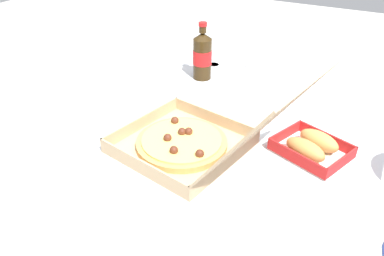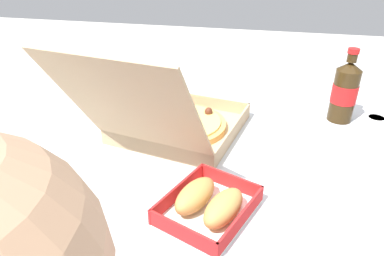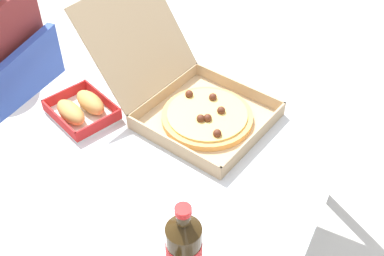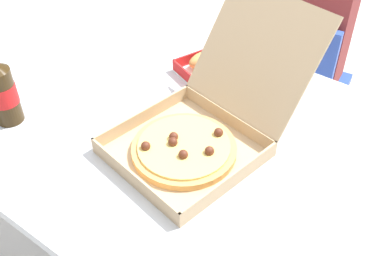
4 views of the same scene
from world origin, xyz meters
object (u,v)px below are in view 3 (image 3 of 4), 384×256
at_px(pizza_box_open, 193,102).
at_px(bread_side_box, 81,109).
at_px(paper_menu, 273,45).
at_px(chair, 16,124).
at_px(cola_bottle, 184,249).

height_order(pizza_box_open, bread_side_box, pizza_box_open).
xyz_separation_m(bread_side_box, paper_menu, (0.62, -0.36, -0.02)).
relative_size(chair, paper_menu, 3.95).
height_order(chair, paper_menu, chair).
distance_m(bread_side_box, paper_menu, 0.72).
xyz_separation_m(pizza_box_open, cola_bottle, (-0.47, -0.22, 0.05)).
height_order(chair, bread_side_box, chair).
bearing_deg(chair, cola_bottle, -112.77).
relative_size(bread_side_box, cola_bottle, 1.03).
relative_size(bread_side_box, paper_menu, 1.10).
height_order(cola_bottle, paper_menu, cola_bottle).
relative_size(pizza_box_open, paper_menu, 2.67).
xyz_separation_m(pizza_box_open, bread_side_box, (-0.16, 0.29, -0.02)).
xyz_separation_m(cola_bottle, paper_menu, (0.93, 0.15, -0.09)).
bearing_deg(pizza_box_open, paper_menu, -9.40).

